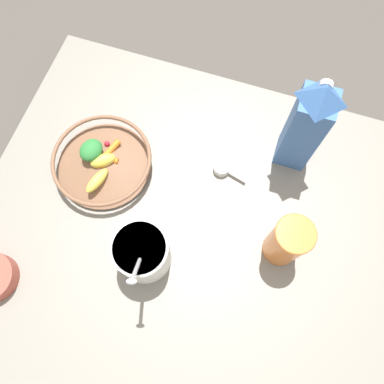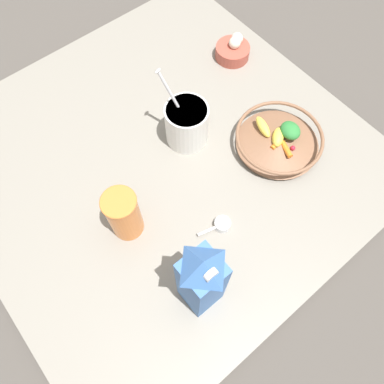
{
  "view_description": "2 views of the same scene",
  "coord_description": "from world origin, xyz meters",
  "views": [
    {
      "loc": [
        -0.05,
        0.11,
        0.91
      ],
      "look_at": [
        0.03,
        -0.16,
        0.12
      ],
      "focal_mm": 35.0,
      "sensor_mm": 36.0,
      "label": 1
    },
    {
      "loc": [
        -0.28,
        -0.48,
        0.94
      ],
      "look_at": [
        -0.04,
        -0.18,
        0.13
      ],
      "focal_mm": 35.0,
      "sensor_mm": 36.0,
      "label": 2
    }
  ],
  "objects": [
    {
      "name": "milk_carton",
      "position": [
        -0.16,
        -0.37,
        0.18
      ],
      "size": [
        0.08,
        0.08,
        0.29
      ],
      "color": "#3D6BB2",
      "rests_on": "countertop"
    },
    {
      "name": "drinking_cup",
      "position": [
        -0.2,
        -0.12,
        0.12
      ],
      "size": [
        0.08,
        0.08,
        0.16
      ],
      "color": "orange",
      "rests_on": "countertop"
    },
    {
      "name": "countertop",
      "position": [
        0.0,
        0.0,
        0.02
      ],
      "size": [
        1.07,
        1.07,
        0.04
      ],
      "color": "gray",
      "rests_on": "ground_plane"
    },
    {
      "name": "fruit_bowl",
      "position": [
        0.27,
        -0.18,
        0.07
      ],
      "size": [
        0.24,
        0.24,
        0.08
      ],
      "color": "brown",
      "rests_on": "countertop"
    },
    {
      "name": "ground_plane",
      "position": [
        0.0,
        0.0,
        0.0
      ],
      "size": [
        6.0,
        6.0,
        0.0
      ],
      "primitive_type": "plane",
      "color": "#4C4742"
    },
    {
      "name": "garlic_bowl",
      "position": [
        0.41,
        0.15,
        0.06
      ],
      "size": [
        0.11,
        0.11,
        0.07
      ],
      "color": "#B24C3D",
      "rests_on": "countertop"
    },
    {
      "name": "measuring_scoop",
      "position": [
        -0.01,
        -0.27,
        0.05
      ],
      "size": [
        0.09,
        0.04,
        0.02
      ],
      "color": "white",
      "rests_on": "countertop"
    },
    {
      "name": "yogurt_tub",
      "position": [
        0.09,
        -0.0,
        0.11
      ],
      "size": [
        0.12,
        0.15,
        0.23
      ],
      "color": "white",
      "rests_on": "countertop"
    }
  ]
}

